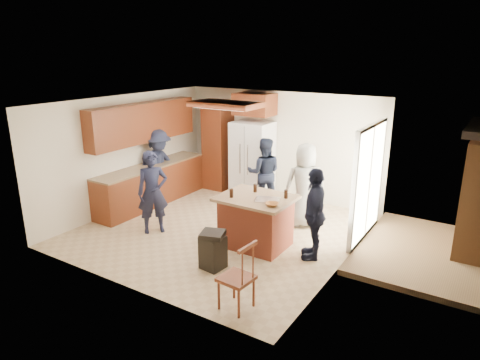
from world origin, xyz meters
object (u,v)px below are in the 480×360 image
Objects in this scene: person_front_left at (153,192)px; person_behind_left at (264,173)px; person_side_right at (314,214)px; spindle_chair at (238,279)px; person_behind_right at (305,185)px; refrigerator at (252,160)px; trash_bin at (213,250)px; person_counter at (159,166)px; kitchen_island at (256,221)px.

person_behind_left is at bearing 14.07° from person_front_left.
person_side_right reaches higher than spindle_chair.
person_behind_left is 2.59m from person_side_right.
person_behind_right is 1.07× the size of person_side_right.
trash_bin is at bearing -69.12° from refrigerator.
person_counter reaches higher than person_side_right.
person_behind_right is at bearing -173.54° from person_side_right.
person_behind_right is 1.70× the size of spindle_chair.
person_front_left reaches higher than person_side_right.
refrigerator reaches higher than kitchen_island.
person_behind_left is at bearing -39.75° from refrigerator.
person_behind_right is at bearing 78.00° from trash_bin.
person_behind_left is 1.23× the size of kitchen_island.
person_behind_right is at bearing -12.85° from person_front_left.
person_behind_left is at bearing 115.31° from kitchen_island.
person_counter reaches higher than kitchen_island.
person_side_right is at bearing 109.50° from person_behind_left.
spindle_chair is at bearing 66.09° from person_behind_right.
refrigerator is (-2.53, 2.23, 0.11)m from person_side_right.
person_behind_right reaches higher than person_behind_left.
person_counter is 1.70× the size of spindle_chair.
trash_bin is (-1.21, -1.22, -0.47)m from person_side_right.
person_counter reaches higher than spindle_chair.
spindle_chair is at bearing -110.37° from person_counter.
refrigerator is at bearing 29.11° from person_front_left.
person_behind_left is 1.58× the size of spindle_chair.
person_counter is at bearing 164.44° from kitchen_island.
person_behind_left is 0.93× the size of person_behind_right.
person_side_right is (3.03, 0.64, -0.01)m from person_front_left.
spindle_chair is at bearing -76.61° from person_front_left.
person_front_left reaches higher than trash_bin.
person_side_right is at bearing -85.50° from person_counter.
person_counter reaches higher than person_behind_left.
person_counter is at bearing -24.19° from person_behind_right.
spindle_chair is at bearing -61.64° from refrigerator.
person_behind_left is 0.79m from refrigerator.
kitchen_island is (1.98, 0.51, -0.33)m from person_front_left.
trash_bin is (0.72, -2.95, -0.47)m from person_behind_left.
person_front_left is 1.76m from person_counter.
trash_bin is at bearing 46.21° from person_behind_right.
kitchen_island is (-0.35, -1.32, -0.37)m from person_behind_right.
trash_bin is (1.82, -0.58, -0.48)m from person_front_left.
spindle_chair is at bearing -38.20° from trash_bin.
person_behind_left is (1.10, 2.37, -0.02)m from person_front_left.
person_side_right is at bearing 88.67° from person_behind_right.
refrigerator is 2.82m from kitchen_island.
person_counter is 4.74m from spindle_chair.
kitchen_island is at bearing -57.89° from refrigerator.
person_counter is 3.23m from kitchen_island.
trash_bin is at bearing 141.80° from spindle_chair.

